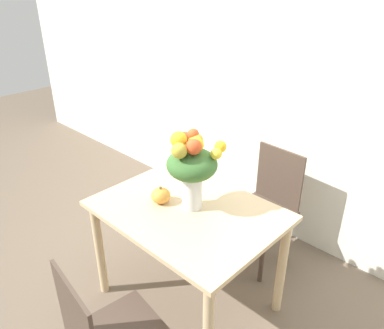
% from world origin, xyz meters
% --- Properties ---
extents(ground_plane, '(12.00, 12.00, 0.00)m').
position_xyz_m(ground_plane, '(0.00, 0.00, 0.00)').
color(ground_plane, brown).
extents(wall_back, '(8.00, 0.06, 2.70)m').
position_xyz_m(wall_back, '(0.00, 1.18, 1.35)').
color(wall_back, silver).
rests_on(wall_back, ground_plane).
extents(dining_table, '(1.12, 0.84, 0.77)m').
position_xyz_m(dining_table, '(0.00, 0.00, 0.65)').
color(dining_table, '#D1B284').
rests_on(dining_table, ground_plane).
extents(flower_vase, '(0.33, 0.32, 0.51)m').
position_xyz_m(flower_vase, '(0.01, 0.03, 1.06)').
color(flower_vase, silver).
rests_on(flower_vase, dining_table).
extents(pumpkin, '(0.12, 0.12, 0.11)m').
position_xyz_m(pumpkin, '(-0.17, -0.06, 0.82)').
color(pumpkin, gold).
rests_on(pumpkin, dining_table).
extents(dining_chair_near_window, '(0.44, 0.44, 0.92)m').
position_xyz_m(dining_chair_near_window, '(0.11, 0.75, 0.48)').
color(dining_chair_near_window, '#47382D').
rests_on(dining_chair_near_window, ground_plane).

